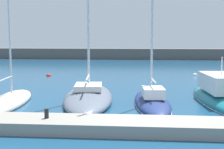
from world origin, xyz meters
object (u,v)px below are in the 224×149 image
at_px(sailboat_ivory_nearest, 10,101).
at_px(sailboat_slate_second, 89,96).
at_px(sailboat_navy_third, 152,100).
at_px(motorboat_teal_fourth, 221,96).
at_px(mooring_buoy_white, 195,75).
at_px(mooring_buoy_red, 49,76).
at_px(dock_bollard, 47,113).

bearing_deg(sailboat_ivory_nearest, sailboat_slate_second, -78.83).
relative_size(sailboat_navy_third, motorboat_teal_fourth, 1.50).
height_order(sailboat_navy_third, mooring_buoy_white, sailboat_navy_third).
height_order(sailboat_slate_second, mooring_buoy_white, sailboat_slate_second).
xyz_separation_m(sailboat_ivory_nearest, sailboat_slate_second, (4.86, 1.38, 0.16)).
xyz_separation_m(sailboat_ivory_nearest, mooring_buoy_white, (14.31, 16.11, -0.16)).
distance_m(sailboat_navy_third, mooring_buoy_red, 17.52).
relative_size(sailboat_ivory_nearest, mooring_buoy_red, 22.67).
distance_m(sailboat_slate_second, mooring_buoy_white, 17.50).
relative_size(sailboat_navy_third, mooring_buoy_white, 29.55).
bearing_deg(sailboat_navy_third, dock_bollard, 133.94).
height_order(sailboat_ivory_nearest, sailboat_navy_third, sailboat_navy_third).
xyz_separation_m(sailboat_slate_second, mooring_buoy_white, (9.45, 14.73, -0.32)).
height_order(sailboat_navy_third, dock_bollard, sailboat_navy_third).
xyz_separation_m(sailboat_slate_second, mooring_buoy_red, (-6.37, 12.78, -0.32)).
distance_m(sailboat_navy_third, motorboat_teal_fourth, 4.69).
bearing_deg(motorboat_teal_fourth, mooring_buoy_white, -7.24).
bearing_deg(mooring_buoy_white, sailboat_ivory_nearest, -131.62).
xyz_separation_m(sailboat_ivory_nearest, motorboat_teal_fourth, (13.53, 1.52, 0.28)).
relative_size(sailboat_slate_second, mooring_buoy_white, 33.26).
distance_m(sailboat_ivory_nearest, mooring_buoy_white, 21.55).
height_order(mooring_buoy_red, dock_bollard, dock_bollard).
bearing_deg(mooring_buoy_red, dock_bollard, -74.33).
bearing_deg(sailboat_ivory_nearest, sailboat_navy_third, -93.56).
relative_size(sailboat_slate_second, mooring_buoy_red, 31.98).
relative_size(motorboat_teal_fourth, mooring_buoy_white, 19.74).
height_order(sailboat_slate_second, mooring_buoy_red, sailboat_slate_second).
distance_m(mooring_buoy_red, dock_bollard, 20.44).
bearing_deg(sailboat_slate_second, mooring_buoy_red, 20.62).
distance_m(motorboat_teal_fourth, dock_bollard, 11.84).
bearing_deg(sailboat_slate_second, sailboat_navy_third, -111.91).
relative_size(sailboat_ivory_nearest, sailboat_slate_second, 0.71).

